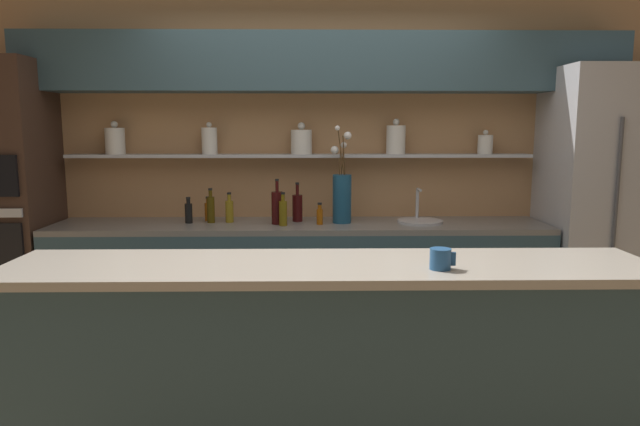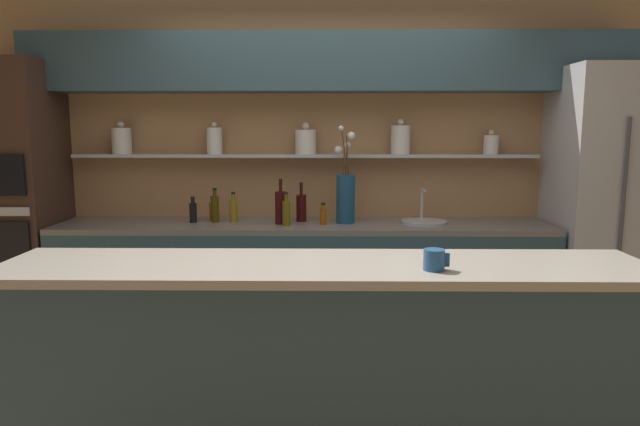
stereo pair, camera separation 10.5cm
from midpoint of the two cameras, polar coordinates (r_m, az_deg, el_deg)
name	(u,v)px [view 2 (the right image)]	position (r m, az deg, el deg)	size (l,w,h in m)	color
ground_plane	(325,425)	(3.34, 1.41, -20.48)	(12.00, 12.00, 0.00)	olive
back_wall_unit	(326,137)	(4.45, 1.24, 7.63)	(5.20, 0.44, 2.60)	tan
back_counter_unit	(304,283)	(4.32, -0.94, -7.04)	(3.63, 0.62, 0.92)	#334C56
island_counter	(324,370)	(2.72, 1.55, -15.46)	(2.91, 0.61, 1.02)	#334C56
refrigerator	(620,211)	(4.69, 28.34, 0.21)	(0.93, 0.73, 2.05)	#B7B7BC
oven_tower	(16,205)	(4.77, -27.54, 0.69)	(0.60, 0.64, 2.10)	#3D281E
flower_vase	(346,195)	(4.21, 3.28, 1.84)	(0.15, 0.15, 0.72)	navy
sink_fixture	(424,220)	(4.29, 11.05, -0.73)	(0.33, 0.33, 0.25)	#B7B7BC
bottle_oil_0	(215,208)	(4.31, -9.76, 0.48)	(0.06, 0.06, 0.26)	#47380A
bottle_sauce_1	(193,212)	(4.33, -11.90, 0.14)	(0.05, 0.05, 0.19)	black
bottle_sauce_2	(213,210)	(4.40, -10.00, 0.27)	(0.05, 0.05, 0.19)	#9E4C0A
bottle_wine_3	(301,207)	(4.29, -1.19, 0.58)	(0.08, 0.08, 0.29)	#380C0C
bottle_oil_4	(234,210)	(4.30, -7.95, 0.29)	(0.06, 0.06, 0.22)	olive
bottle_oil_5	(286,212)	(4.10, -2.66, 0.09)	(0.06, 0.06, 0.24)	brown
bottle_sauce_6	(323,215)	(4.15, 1.03, -0.23)	(0.05, 0.05, 0.16)	#9E4C0A
bottle_wine_7	(281,207)	(4.18, -3.23, 0.60)	(0.08, 0.08, 0.33)	#380C0C
coffee_mug	(434,260)	(2.48, 12.54, -4.59)	(0.11, 0.09, 0.09)	#235184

